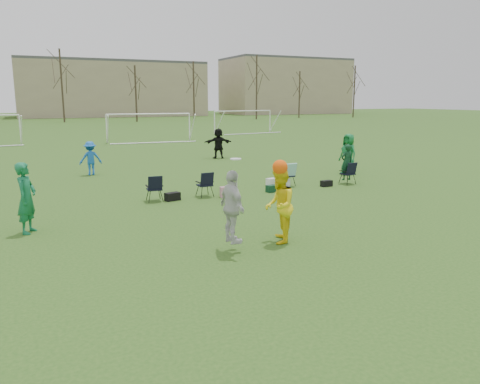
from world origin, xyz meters
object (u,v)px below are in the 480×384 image
goal_right (243,115)px  fielder_green_far (348,154)px  fielder_green_near (27,198)px  goal_mid (149,119)px  center_contest (263,205)px  fielder_blue (90,158)px  fielder_black (218,143)px

goal_right → fielder_green_far: bearing=-112.8°
fielder_green_near → goal_mid: goal_mid is taller
fielder_green_near → goal_right: size_ratio=0.27×
fielder_green_far → goal_right: goal_right is taller
fielder_green_near → center_contest: bearing=-99.4°
fielder_blue → fielder_green_far: bearing=153.7°
fielder_green_far → center_contest: 12.66m
fielder_green_near → center_contest: size_ratio=0.86×
fielder_blue → goal_right: goal_right is taller
fielder_green_near → goal_mid: (10.23, 27.03, 0.92)m
fielder_black → fielder_green_near: bearing=60.1°
fielder_green_near → fielder_blue: bearing=8.8°
fielder_blue → fielder_green_far: size_ratio=0.82×
fielder_black → center_contest: 18.15m
fielder_blue → goal_mid: (7.24, 17.14, 1.09)m
fielder_green_far → goal_mid: goal_mid is taller
goal_mid → fielder_black: bearing=-81.7°
fielder_blue → goal_mid: goal_mid is taller
goal_mid → goal_right: size_ratio=1.01×
fielder_blue → goal_mid: bearing=-115.8°
fielder_green_far → goal_mid: size_ratio=0.27×
goal_mid → fielder_blue: bearing=-108.9°
goal_right → fielder_black: bearing=-127.2°
center_contest → goal_right: 40.49m
fielder_blue → fielder_black: (8.26, 3.50, 0.12)m
fielder_blue → fielder_black: size_ratio=0.88×
fielder_blue → goal_right: bearing=-132.6°
center_contest → goal_right: goal_right is taller
fielder_black → goal_right: size_ratio=0.26×
fielder_black → center_contest: bearing=81.5°
fielder_blue → fielder_black: fielder_black is taller
center_contest → goal_right: bearing=65.5°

